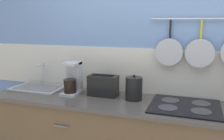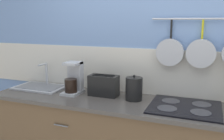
{
  "view_description": "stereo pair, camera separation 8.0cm",
  "coord_description": "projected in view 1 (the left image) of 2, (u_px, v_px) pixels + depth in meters",
  "views": [
    {
      "loc": [
        0.3,
        -2.05,
        1.62
      ],
      "look_at": [
        -0.41,
        0.0,
        1.19
      ],
      "focal_mm": 40.0,
      "sensor_mm": 36.0,
      "label": 1
    },
    {
      "loc": [
        0.38,
        -2.02,
        1.62
      ],
      "look_at": [
        -0.41,
        0.0,
        1.19
      ],
      "focal_mm": 40.0,
      "sensor_mm": 36.0,
      "label": 2
    }
  ],
  "objects": [
    {
      "name": "wall_back",
      "position": [
        165.0,
        58.0,
        2.37
      ],
      "size": [
        7.2,
        0.16,
        2.6
      ],
      "color": "#7293C6",
      "rests_on": "ground_plane"
    },
    {
      "name": "cooktop",
      "position": [
        185.0,
        106.0,
        2.08
      ],
      "size": [
        0.57,
        0.51,
        0.01
      ],
      "color": "black",
      "rests_on": "countertop"
    },
    {
      "name": "countertop",
      "position": [
        157.0,
        107.0,
        2.14
      ],
      "size": [
        3.16,
        0.58,
        0.03
      ],
      "color": "#4C4742",
      "rests_on": "cabinet_base"
    },
    {
      "name": "kettle",
      "position": [
        134.0,
        88.0,
        2.25
      ],
      "size": [
        0.15,
        0.15,
        0.23
      ],
      "color": "black",
      "rests_on": "countertop"
    },
    {
      "name": "toaster",
      "position": [
        103.0,
        86.0,
        2.38
      ],
      "size": [
        0.3,
        0.14,
        0.2
      ],
      "color": "black",
      "rests_on": "countertop"
    },
    {
      "name": "coffee_maker",
      "position": [
        73.0,
        80.0,
        2.44
      ],
      "size": [
        0.16,
        0.22,
        0.31
      ],
      "color": "#B7BABF",
      "rests_on": "countertop"
    },
    {
      "name": "sink_basin",
      "position": [
        38.0,
        87.0,
        2.64
      ],
      "size": [
        0.53,
        0.34,
        0.25
      ],
      "color": "#B7BABF",
      "rests_on": "countertop"
    }
  ]
}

